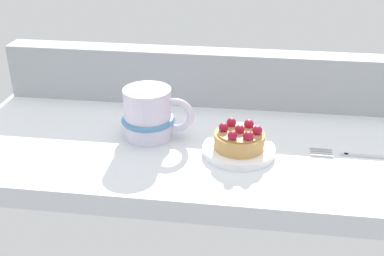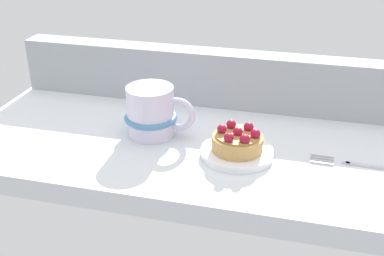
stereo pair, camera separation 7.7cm
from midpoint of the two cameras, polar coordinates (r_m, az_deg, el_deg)
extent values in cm
cube|color=silver|center=(80.45, 5.44, -2.76)|extent=(84.66, 35.94, 3.47)
cube|color=#9EA3A8|center=(91.43, 7.22, 5.70)|extent=(82.97, 4.98, 10.40)
cylinder|color=white|center=(75.64, 8.25, -2.98)|extent=(11.32, 11.32, 1.15)
cylinder|color=white|center=(75.78, 8.24, -3.17)|extent=(6.23, 6.23, 0.57)
cylinder|color=tan|center=(74.79, 8.34, -1.81)|extent=(7.89, 7.89, 2.36)
cylinder|color=#A37942|center=(74.17, 8.41, -0.91)|extent=(6.95, 6.95, 0.30)
sphere|color=maroon|center=(73.92, 8.44, -0.54)|extent=(1.50, 1.50, 1.50)
sphere|color=maroon|center=(73.60, 10.50, -0.78)|extent=(1.58, 1.58, 1.58)
sphere|color=maroon|center=(75.63, 9.63, 0.05)|extent=(1.56, 1.56, 1.56)
sphere|color=maroon|center=(75.86, 7.56, 0.35)|extent=(1.54, 1.54, 1.54)
sphere|color=maroon|center=(74.22, 6.52, -0.20)|extent=(1.48, 1.48, 1.48)
sphere|color=maroon|center=(71.77, 7.44, -1.24)|extent=(1.51, 1.51, 1.51)
sphere|color=maroon|center=(71.99, 9.32, -1.42)|extent=(1.63, 1.63, 1.63)
cylinder|color=silver|center=(79.40, -2.29, 1.80)|extent=(7.86, 7.86, 8.52)
torus|color=#4C7FB2|center=(79.88, -2.28, 1.08)|extent=(8.92, 8.92, 1.02)
torus|color=silver|center=(78.29, 1.06, 1.44)|extent=(5.86, 1.09, 5.86)
cube|color=#B7B7BC|center=(77.79, 20.49, -3.89)|extent=(1.21, 0.59, 0.60)
cube|color=#B7B7BC|center=(78.41, 17.93, -3.20)|extent=(3.51, 0.33, 0.60)
cube|color=#B7B7BC|center=(77.77, 17.93, -3.46)|extent=(3.51, 0.33, 0.60)
cube|color=#B7B7BC|center=(77.13, 17.94, -3.73)|extent=(3.51, 0.33, 0.60)
cube|color=#B7B7BC|center=(76.50, 17.94, -4.00)|extent=(3.51, 0.33, 0.60)
camera|label=1|loc=(0.04, -87.14, 1.45)|focal=45.02mm
camera|label=2|loc=(0.04, 92.86, -1.45)|focal=45.02mm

